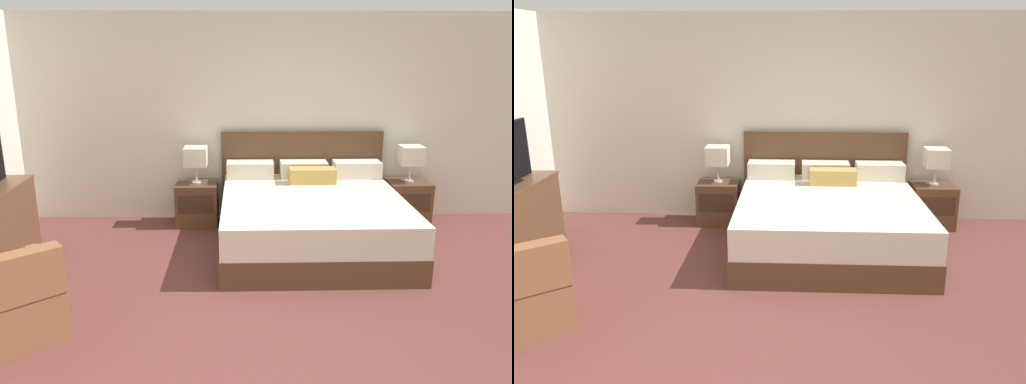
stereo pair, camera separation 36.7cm
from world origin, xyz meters
TOP-DOWN VIEW (x-y plane):
  - ground_plane at (0.00, 0.00)m, footprint 9.68×9.68m
  - wall_back at (0.00, 3.26)m, footprint 7.02×0.06m
  - bed at (0.62, 2.20)m, footprint 2.03×2.08m
  - nightstand_left at (-0.71, 2.95)m, footprint 0.51×0.44m
  - nightstand_right at (1.94, 2.95)m, footprint 0.51×0.44m
  - table_lamp_left at (-0.71, 2.95)m, footprint 0.28×0.28m
  - table_lamp_right at (1.94, 2.95)m, footprint 0.28×0.28m
  - armchair_by_window at (-1.89, 0.40)m, footprint 0.96×0.96m

SIDE VIEW (x-z plane):
  - ground_plane at x=0.00m, z-range 0.00..0.00m
  - nightstand_left at x=-0.71m, z-range 0.00..0.53m
  - nightstand_right at x=1.94m, z-range 0.00..0.53m
  - armchair_by_window at x=-1.89m, z-range -0.10..0.66m
  - bed at x=0.62m, z-range -0.24..0.89m
  - table_lamp_left at x=-0.71m, z-range 0.64..1.09m
  - table_lamp_right at x=1.94m, z-range 0.64..1.09m
  - wall_back at x=0.00m, z-range 0.00..2.56m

